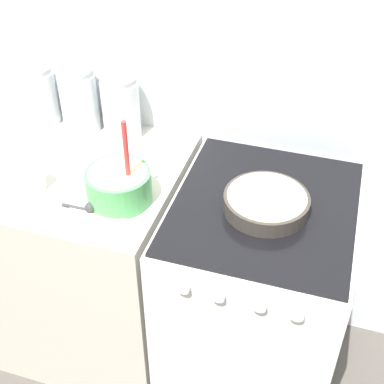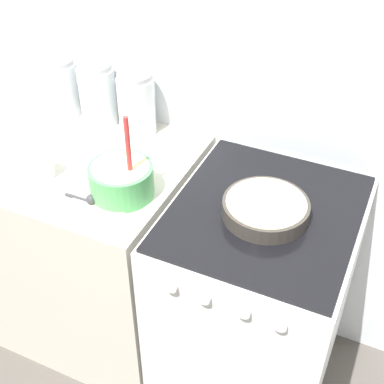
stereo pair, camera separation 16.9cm
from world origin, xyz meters
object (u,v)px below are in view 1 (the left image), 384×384
Objects in this scene: storage_jar_middle at (80,104)px; storage_jar_right at (121,111)px; storage_jar_left at (40,99)px; baking_pan at (266,202)px; stove at (255,296)px; mixing_bowl at (119,184)px; tin_can at (33,177)px.

storage_jar_middle reaches higher than storage_jar_right.
storage_jar_middle reaches higher than storage_jar_left.
baking_pan is at bearing -24.14° from storage_jar_right.
stove is 0.47m from baking_pan.
baking_pan is (0.46, 0.09, -0.03)m from mixing_bowl.
storage_jar_middle reaches higher than tin_can.
tin_can reaches higher than baking_pan.
stove is 3.84× the size of storage_jar_left.
stove is at bearing 103.46° from baking_pan.
mixing_bowl is 0.47m from baking_pan.
stove is 0.91m from tin_can.
storage_jar_middle is at bearing 0.00° from storage_jar_left.
stove is at bearing -14.79° from storage_jar_left.
storage_jar_middle is 0.40m from tin_can.
tin_can is (-0.75, -0.12, 0.02)m from baking_pan.
baking_pan reaches higher than stove.
storage_jar_left is (-0.48, 0.36, 0.04)m from mixing_bowl.
storage_jar_left is at bearing -180.00° from storage_jar_right.
tin_can is (0.19, -0.39, -0.05)m from storage_jar_left.
storage_jar_middle is at bearing 92.99° from tin_can.
mixing_bowl is at bearing -68.46° from storage_jar_right.
stove is 0.98m from storage_jar_middle.
tin_can is at bearing -173.98° from mixing_bowl.
tin_can is (-0.29, -0.03, -0.01)m from mixing_bowl.
baking_pan is at bearing -16.00° from storage_jar_left.
stove is 1.11m from storage_jar_left.
stove is 3.67× the size of storage_jar_right.
storage_jar_right is (-0.60, 0.27, 0.07)m from baking_pan.
storage_jar_right is at bearing 69.11° from tin_can.
mixing_bowl is at bearing 6.02° from tin_can.
mixing_bowl reaches higher than stove.
storage_jar_right is (0.34, 0.00, 0.00)m from storage_jar_left.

